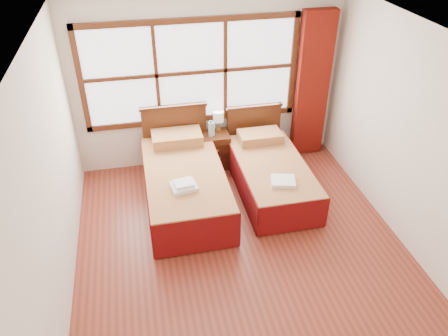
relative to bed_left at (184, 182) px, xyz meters
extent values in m
plane|color=maroon|center=(0.55, -1.20, -0.32)|extent=(4.50, 4.50, 0.00)
plane|color=white|center=(0.55, -1.20, 2.28)|extent=(4.50, 4.50, 0.00)
plane|color=silver|center=(0.55, 1.05, 0.98)|extent=(4.00, 0.00, 4.00)
plane|color=silver|center=(-1.45, -1.20, 0.98)|extent=(0.00, 4.50, 4.50)
plane|color=silver|center=(2.55, -1.20, 0.98)|extent=(0.00, 4.50, 4.50)
cube|color=white|center=(0.30, 1.02, 1.18)|extent=(3.00, 0.02, 1.40)
cube|color=#4E2411|center=(0.30, 1.00, 0.44)|extent=(3.16, 0.06, 0.08)
cube|color=#4E2411|center=(0.30, 1.00, 1.92)|extent=(3.16, 0.06, 0.08)
cube|color=#4E2411|center=(-1.24, 1.00, 1.18)|extent=(0.08, 0.06, 1.56)
cube|color=#4E2411|center=(1.84, 1.00, 1.18)|extent=(0.08, 0.06, 1.56)
cube|color=#4E2411|center=(-0.20, 1.00, 1.18)|extent=(0.05, 0.05, 1.40)
cube|color=#4E2411|center=(0.80, 1.00, 1.18)|extent=(0.05, 0.05, 1.40)
cube|color=#4E2411|center=(0.30, 1.00, 1.18)|extent=(3.00, 0.05, 0.05)
cube|color=maroon|center=(2.15, 0.91, 0.85)|extent=(0.50, 0.16, 2.30)
cube|color=#441E0E|center=(0.00, -0.07, -0.17)|extent=(0.93, 1.86, 0.30)
cube|color=maroon|center=(0.00, -0.07, 0.11)|extent=(1.04, 2.06, 0.25)
cube|color=#6A0B0B|center=(-0.52, -0.07, -0.04)|extent=(0.03, 2.06, 0.52)
cube|color=#6A0B0B|center=(0.52, -0.07, -0.04)|extent=(0.03, 2.06, 0.52)
cube|color=#6A0B0B|center=(0.00, -1.09, -0.04)|extent=(1.04, 0.03, 0.52)
cube|color=maroon|center=(0.00, 0.68, 0.32)|extent=(0.73, 0.42, 0.16)
cube|color=#4E2411|center=(0.00, 0.94, 0.19)|extent=(0.97, 0.06, 1.01)
cube|color=#441E0E|center=(0.00, 0.94, 0.70)|extent=(1.01, 0.08, 0.04)
cube|color=#441E0E|center=(1.25, -0.07, -0.18)|extent=(0.82, 1.64, 0.27)
cube|color=maroon|center=(1.25, -0.07, 0.06)|extent=(0.92, 1.82, 0.22)
cube|color=#6A0B0B|center=(0.79, -0.07, -0.07)|extent=(0.03, 1.82, 0.45)
cube|color=#6A0B0B|center=(1.71, -0.07, -0.07)|extent=(0.03, 1.82, 0.45)
cube|color=#6A0B0B|center=(1.25, -0.97, -0.07)|extent=(0.92, 0.03, 0.45)
cube|color=maroon|center=(1.25, 0.59, 0.24)|extent=(0.64, 0.37, 0.14)
cube|color=#4E2411|center=(1.25, 0.94, 0.13)|extent=(0.85, 0.06, 0.89)
cube|color=#441E0E|center=(1.25, 0.94, 0.58)|extent=(0.89, 0.08, 0.04)
cube|color=#4E2411|center=(0.60, 0.80, -0.03)|extent=(0.42, 0.38, 0.57)
cube|color=#441E0E|center=(0.60, 0.60, -0.15)|extent=(0.37, 0.02, 0.17)
cube|color=#441E0E|center=(0.60, 0.60, 0.08)|extent=(0.37, 0.02, 0.17)
sphere|color=#AF923B|center=(0.60, 0.59, -0.15)|extent=(0.03, 0.03, 0.03)
sphere|color=#AF923B|center=(0.60, 0.59, 0.08)|extent=(0.03, 0.03, 0.03)
cube|color=white|center=(-0.06, -0.47, 0.26)|extent=(0.35, 0.31, 0.05)
cube|color=white|center=(-0.06, -0.47, 0.31)|extent=(0.26, 0.24, 0.04)
cube|color=white|center=(1.25, -0.54, 0.20)|extent=(0.37, 0.34, 0.05)
cylinder|color=gold|center=(0.68, 0.93, 0.26)|extent=(0.10, 0.10, 0.02)
cylinder|color=gold|center=(0.68, 0.93, 0.33)|extent=(0.02, 0.02, 0.13)
cylinder|color=white|center=(0.68, 0.93, 0.48)|extent=(0.16, 0.16, 0.16)
cylinder|color=#A4C5D3|center=(0.56, 0.78, 0.35)|extent=(0.06, 0.06, 0.21)
cylinder|color=#1765B3|center=(0.56, 0.78, 0.47)|extent=(0.03, 0.03, 0.03)
cylinder|color=#A4C5D3|center=(0.52, 0.76, 0.36)|extent=(0.07, 0.07, 0.23)
cylinder|color=#1765B3|center=(0.52, 0.76, 0.50)|extent=(0.03, 0.03, 0.03)
camera|label=1|loc=(-0.50, -4.95, 3.50)|focal=35.00mm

